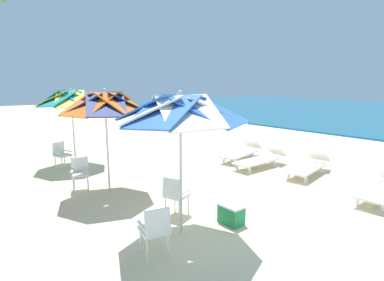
% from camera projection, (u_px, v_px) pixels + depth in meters
% --- Properties ---
extents(ground_plane, '(80.00, 80.00, 0.00)m').
position_uv_depth(ground_plane, '(268.00, 200.00, 7.45)').
color(ground_plane, beige).
extents(beach_umbrella_0, '(2.40, 2.40, 2.67)m').
position_uv_depth(beach_umbrella_0, '(180.00, 110.00, 5.40)').
color(beach_umbrella_0, silver).
rests_on(beach_umbrella_0, ground).
extents(plastic_chair_0, '(0.56, 0.53, 0.87)m').
position_uv_depth(plastic_chair_0, '(155.00, 228.00, 4.92)').
color(plastic_chair_0, white).
rests_on(plastic_chair_0, ground).
extents(plastic_chair_1, '(0.56, 0.58, 0.87)m').
position_uv_depth(plastic_chair_1, '(175.00, 194.00, 6.47)').
color(plastic_chair_1, white).
rests_on(plastic_chair_1, ground).
extents(beach_umbrella_1, '(2.29, 2.29, 2.67)m').
position_uv_depth(beach_umbrella_1, '(105.00, 104.00, 7.63)').
color(beach_umbrella_1, silver).
rests_on(beach_umbrella_1, ground).
extents(plastic_chair_2, '(0.59, 0.57, 0.87)m').
position_uv_depth(plastic_chair_2, '(80.00, 171.00, 8.10)').
color(plastic_chair_2, white).
rests_on(plastic_chair_2, ground).
extents(beach_umbrella_2, '(2.30, 2.30, 2.63)m').
position_uv_depth(beach_umbrella_2, '(71.00, 99.00, 10.32)').
color(beach_umbrella_2, silver).
rests_on(beach_umbrella_2, ground).
extents(plastic_chair_3, '(0.58, 0.56, 0.87)m').
position_uv_depth(plastic_chair_3, '(61.00, 153.00, 10.18)').
color(plastic_chair_3, white).
rests_on(plastic_chair_3, ground).
extents(sun_lounger_0, '(0.77, 2.18, 0.62)m').
position_uv_depth(sun_lounger_0, '(382.00, 188.00, 7.43)').
color(sun_lounger_0, white).
rests_on(sun_lounger_0, ground).
extents(sun_lounger_1, '(0.96, 2.22, 0.62)m').
position_uv_depth(sun_lounger_1, '(308.00, 166.00, 9.45)').
color(sun_lounger_1, white).
rests_on(sun_lounger_1, ground).
extents(sun_lounger_2, '(0.65, 2.15, 0.62)m').
position_uv_depth(sun_lounger_2, '(260.00, 159.00, 10.30)').
color(sun_lounger_2, white).
rests_on(sun_lounger_2, ground).
extents(sun_lounger_3, '(1.09, 2.23, 0.62)m').
position_uv_depth(sun_lounger_3, '(242.00, 152.00, 11.34)').
color(sun_lounger_3, white).
rests_on(sun_lounger_3, ground).
extents(cooler_box, '(0.50, 0.34, 0.40)m').
position_uv_depth(cooler_box, '(231.00, 214.00, 6.17)').
color(cooler_box, '#238C4C').
rests_on(cooler_box, ground).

